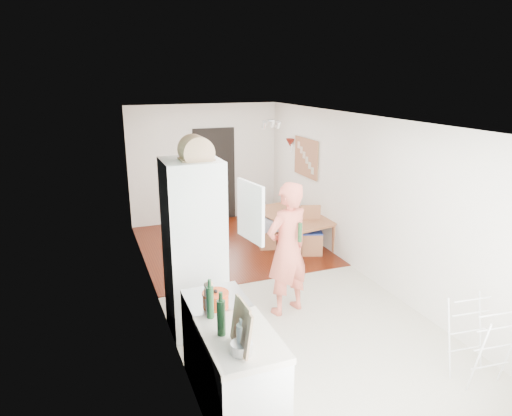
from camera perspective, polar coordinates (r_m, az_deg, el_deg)
room_shell at (r=6.54m, az=1.46°, el=0.17°), size 3.20×7.00×2.50m
floor at (r=6.99m, az=1.39°, el=-9.71°), size 3.20×7.00×0.01m
wood_floor_overlay at (r=8.59m, az=-3.32°, el=-4.60°), size 3.20×3.30×0.01m
sage_wall_panel at (r=4.08m, az=-8.49°, el=-1.25°), size 0.02×3.00×1.30m
tile_splashback at (r=3.87m, az=-6.12°, el=-13.53°), size 0.02×1.90×0.50m
doorway_recess at (r=9.86m, az=-5.20°, el=4.15°), size 0.90×0.04×2.00m
base_cabinet at (r=4.33m, az=-1.91°, el=-21.20°), size 0.60×0.90×0.86m
worktop at (r=4.07m, az=-1.97°, el=-16.06°), size 0.62×0.92×0.06m
range_cooker at (r=4.92m, az=-4.89°, el=-16.07°), size 0.60×0.60×0.88m
cooker_top at (r=4.69m, az=-5.03°, el=-11.31°), size 0.60×0.60×0.04m
fridge_housing at (r=5.52m, az=-7.73°, el=-4.99°), size 0.66×0.66×2.15m
fridge_door at (r=5.26m, az=-0.69°, el=-0.46°), size 0.14×0.56×0.70m
fridge_interior at (r=5.45m, az=-4.75°, el=0.07°), size 0.02×0.52×0.66m
pinboard at (r=8.81m, az=6.31°, el=6.29°), size 0.03×0.90×0.70m
pinboard_frame at (r=8.80m, az=6.22°, el=6.29°), size 0.00×0.94×0.74m
wall_sconce at (r=9.33m, az=4.30°, el=8.15°), size 0.18×0.18×0.16m
person at (r=5.90m, az=3.96°, el=-3.67°), size 0.88×0.70×2.11m
dining_table at (r=8.56m, az=4.67°, el=-2.96°), size 1.03×1.54×0.50m
dining_chair at (r=8.10m, az=6.95°, el=-2.87°), size 0.45×0.45×0.85m
stool at (r=8.36m, az=1.37°, el=-3.83°), size 0.34×0.34×0.38m
grey_drape at (r=8.24m, az=1.46°, el=-2.12°), size 0.41×0.41×0.17m
drying_rack at (r=5.38m, az=26.14°, el=-14.89°), size 0.48×0.44×0.87m
bread_bin at (r=5.18m, az=-7.53°, el=7.06°), size 0.42×0.40×0.20m
red_casserole at (r=4.47m, az=-5.07°, el=-11.36°), size 0.30×0.30×0.15m
steel_pan at (r=3.82m, az=-1.79°, el=-17.09°), size 0.22×0.22×0.09m
held_bottle at (r=5.81m, az=5.51°, el=-3.04°), size 0.05×0.05×0.25m
bottle_a at (r=4.00m, az=-4.37°, el=-13.53°), size 0.09×0.09×0.32m
bottle_b at (r=4.27m, az=-5.76°, el=-11.67°), size 0.08×0.08×0.31m
bottle_c at (r=3.82m, az=-1.74°, el=-15.87°), size 0.11×0.11×0.23m
pepper_mill_front at (r=4.39m, az=-5.79°, el=-11.27°), size 0.08×0.08×0.24m
pepper_mill_back at (r=4.40m, az=-6.06°, el=-11.28°), size 0.08×0.08×0.23m
chopping_boards at (r=3.77m, az=-1.82°, el=-14.67°), size 0.10×0.31×0.42m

